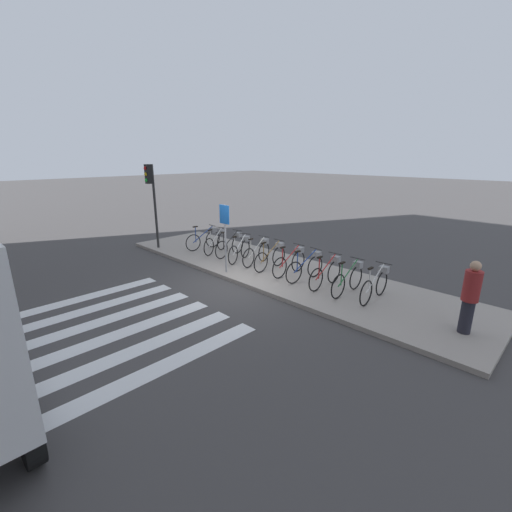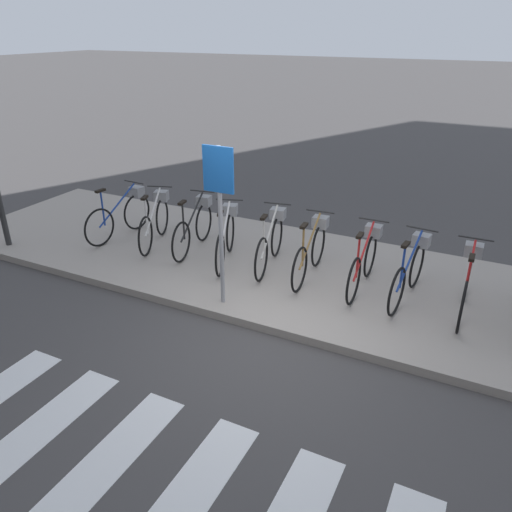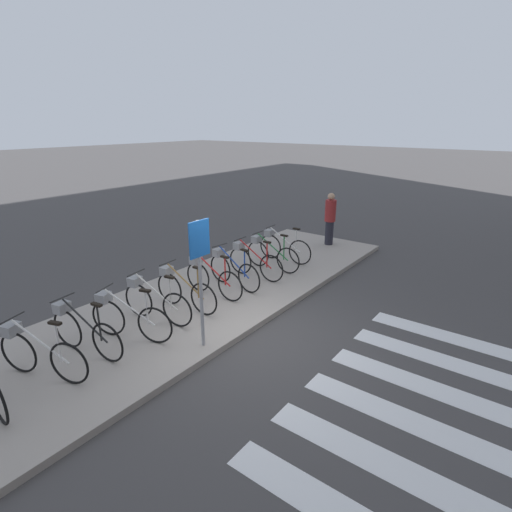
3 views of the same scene
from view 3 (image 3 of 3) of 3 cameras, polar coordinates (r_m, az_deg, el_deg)
name	(u,v)px [view 3 (image 3 of 3)]	position (r m, az deg, el deg)	size (l,w,h in m)	color
ground_plane	(247,336)	(7.68, -1.27, -11.36)	(120.00, 120.00, 0.00)	#423F3F
sidewalk	(184,309)	(8.70, -10.31, -7.43)	(13.45, 3.45, 0.12)	#9E9389
parked_bicycle_1	(37,351)	(6.99, -28.78, -11.84)	(0.66, 1.57, 1.01)	black
parked_bicycle_2	(82,329)	(7.34, -23.57, -9.54)	(0.46, 1.63, 1.01)	black
parked_bicycle_3	(126,316)	(7.53, -18.05, -8.13)	(0.67, 1.56, 1.01)	black
parked_bicycle_4	(153,299)	(8.04, -14.45, -6.03)	(0.47, 1.63, 1.01)	black
parked_bicycle_5	(183,288)	(8.42, -10.44, -4.57)	(0.46, 1.65, 1.01)	black
parked_bicycle_6	(210,276)	(8.96, -6.53, -2.91)	(0.46, 1.65, 1.01)	black
parked_bicycle_7	(231,268)	(9.40, -3.54, -1.78)	(0.46, 1.64, 1.01)	black
parked_bicycle_8	(252,260)	(9.94, -0.51, -0.59)	(0.46, 1.65, 1.01)	black
parked_bicycle_9	(270,253)	(10.49, 1.98, 0.45)	(0.46, 1.65, 1.01)	black
parked_bicycle_10	(282,246)	(11.13, 3.75, 1.50)	(0.46, 1.65, 1.01)	black
pedestrian	(330,218)	(12.76, 10.54, 5.39)	(0.34, 0.34, 1.64)	#23232D
sign_post	(200,263)	(6.58, -8.00, -1.00)	(0.44, 0.07, 2.24)	#99999E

